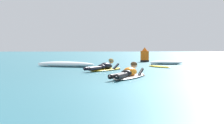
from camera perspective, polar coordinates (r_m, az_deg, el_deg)
ground_plane at (r=18.09m, az=3.79°, el=-0.53°), size 120.00×120.00×0.00m
surfer_near at (r=10.40m, az=2.87°, el=-2.06°), size 1.55×2.60×0.54m
surfer_far at (r=13.71m, az=-1.30°, el=-0.92°), size 1.76×2.34×0.54m
drifting_surfboard at (r=16.30m, az=8.10°, el=-0.76°), size 1.17×1.92×0.16m
whitewater_mid_right at (r=16.42m, az=-8.00°, el=-0.41°), size 3.07×1.70×0.27m
whitewater_back at (r=18.98m, az=9.29°, el=-0.09°), size 1.96×1.24×0.23m
channel_marker_buoy at (r=22.09m, az=5.63°, el=1.01°), size 0.59×0.59×0.97m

